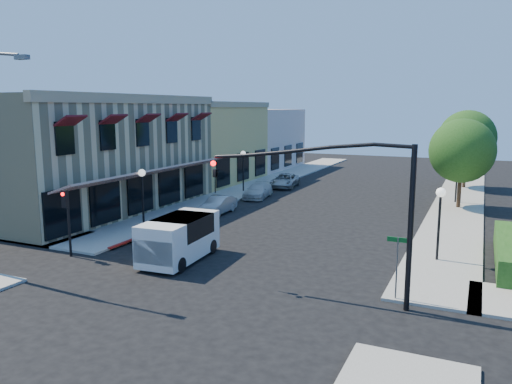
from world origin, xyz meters
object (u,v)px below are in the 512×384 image
at_px(street_tree_b, 467,138).
at_px(secondary_signal, 67,211).
at_px(parked_car_c, 258,191).
at_px(parked_car_d, 285,181).
at_px(street_name_sign, 397,258).
at_px(lamppost_right_far, 457,168).
at_px(lamppost_right_near, 440,205).
at_px(street_tree_a, 462,151).
at_px(parked_car_b, 218,205).
at_px(lamppost_left_far, 243,161).
at_px(parked_car_a, 155,229).
at_px(white_van, 179,236).
at_px(lamppost_left_near, 142,183).
at_px(signal_mast_arm, 351,195).

distance_m(street_tree_b, secondary_signal, 34.97).
xyz_separation_m(parked_car_c, parked_car_d, (0.00, 6.00, 0.02)).
xyz_separation_m(street_name_sign, lamppost_right_far, (1.00, 21.80, 1.04)).
bearing_deg(street_tree_b, lamppost_right_near, -90.72).
bearing_deg(street_tree_a, lamppost_right_far, 98.53).
relative_size(street_tree_a, street_name_sign, 2.59).
height_order(lamppost_right_far, parked_car_b, lamppost_right_far).
height_order(lamppost_left_far, parked_car_d, lamppost_left_far).
xyz_separation_m(street_name_sign, parked_car_d, (-13.70, 23.80, -1.08)).
distance_m(parked_car_a, parked_car_b, 7.26).
distance_m(white_van, parked_car_c, 17.25).
distance_m(white_van, parked_car_b, 10.74).
relative_size(lamppost_right_far, parked_car_b, 0.98).
xyz_separation_m(white_van, parked_car_d, (-3.46, 22.89, -0.59)).
xyz_separation_m(lamppost_left_near, parked_car_d, (2.30, 18.00, -2.12)).
xyz_separation_m(secondary_signal, lamppost_left_far, (-0.50, 20.59, 0.42)).
bearing_deg(signal_mast_arm, lamppost_left_near, 155.63).
bearing_deg(lamppost_right_near, signal_mast_arm, -112.12).
bearing_deg(secondary_signal, lamppost_left_near, 94.34).
relative_size(lamppost_right_far, parked_car_a, 1.15).
relative_size(parked_car_a, parked_car_c, 0.75).
xyz_separation_m(lamppost_left_near, lamppost_right_far, (17.00, 16.00, 0.00)).
xyz_separation_m(lamppost_left_far, lamppost_right_near, (17.00, -14.00, 0.00)).
relative_size(lamppost_left_far, lamppost_right_far, 1.00).
distance_m(street_name_sign, parked_car_c, 22.49).
height_order(lamppost_left_far, parked_car_a, lamppost_left_far).
bearing_deg(white_van, lamppost_left_far, 106.95).
distance_m(street_tree_a, lamppost_left_near, 22.30).
height_order(street_tree_b, white_van, street_tree_b).
bearing_deg(street_tree_a, parked_car_b, -149.78).
bearing_deg(secondary_signal, signal_mast_arm, 0.37).
relative_size(street_tree_b, lamppost_right_near, 1.97).
bearing_deg(street_name_sign, parked_car_b, 141.07).
height_order(secondary_signal, parked_car_d, secondary_signal).
distance_m(street_tree_b, street_name_sign, 29.96).
relative_size(secondary_signal, lamppost_right_near, 0.93).
bearing_deg(lamppost_left_near, secondary_signal, -85.66).
distance_m(street_name_sign, lamppost_right_far, 21.85).
bearing_deg(parked_car_d, lamppost_left_near, -104.87).
height_order(street_name_sign, white_van, street_name_sign).
distance_m(street_name_sign, parked_car_b, 17.64).
bearing_deg(street_name_sign, secondary_signal, -177.07).
height_order(signal_mast_arm, white_van, signal_mast_arm).
distance_m(lamppost_left_far, white_van, 19.81).
bearing_deg(lamppost_left_far, lamppost_left_near, -90.00).
height_order(lamppost_right_far, parked_car_d, lamppost_right_far).
bearing_deg(street_tree_b, lamppost_right_far, -92.15).
bearing_deg(parked_car_b, parked_car_a, -91.70).
distance_m(lamppost_right_far, white_van, 23.77).
bearing_deg(street_tree_b, lamppost_left_near, -125.79).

